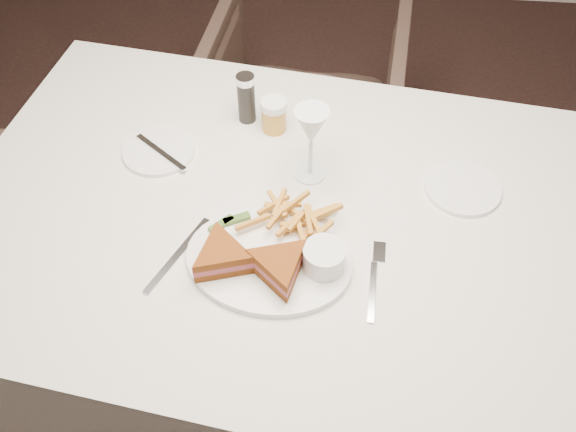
# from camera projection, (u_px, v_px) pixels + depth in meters

# --- Properties ---
(table) EXTENTS (1.51, 1.11, 0.75)m
(table) POSITION_uv_depth(u_px,v_px,m) (290.00, 312.00, 1.59)
(table) COLOR silver
(table) RESTS_ON ground
(chair_far) EXTENTS (0.69, 0.65, 0.66)m
(chair_far) POSITION_uv_depth(u_px,v_px,m) (304.00, 99.00, 2.20)
(chair_far) COLOR #423028
(chair_far) RESTS_ON ground
(table_setting) EXTENTS (0.82, 0.64, 0.18)m
(table_setting) POSITION_uv_depth(u_px,v_px,m) (280.00, 214.00, 1.26)
(table_setting) COLOR white
(table_setting) RESTS_ON table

